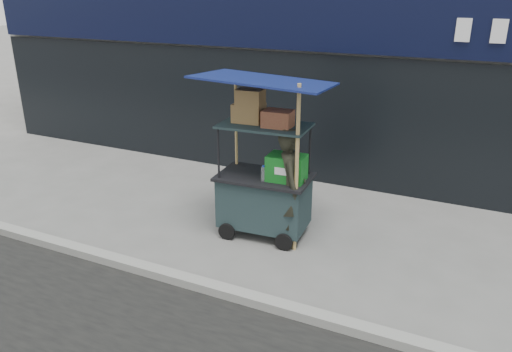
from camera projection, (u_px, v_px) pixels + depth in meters
The scene contains 4 objects.
ground at pixel (220, 284), 6.32m from camera, with size 80.00×80.00×0.00m, color #5E5E59.
curb at pixel (212, 288), 6.13m from camera, with size 80.00×0.18×0.12m, color gray.
vendor_cart at pixel (265, 181), 7.30m from camera, with size 1.89×1.39×2.43m.
vendor_man at pixel (291, 188), 7.04m from camera, with size 0.63×0.41×1.73m, color black.
Camera 1 is at (2.74, -4.69, 3.54)m, focal length 35.00 mm.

